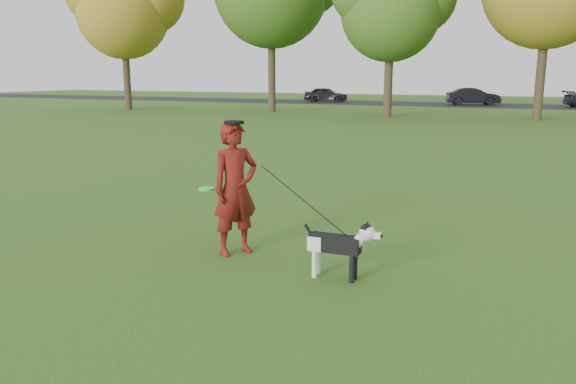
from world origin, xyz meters
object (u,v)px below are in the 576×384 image
at_px(man, 235,189).
at_px(car_left, 326,95).
at_px(car_mid, 473,96).
at_px(dog, 341,243).

bearing_deg(man, car_left, 51.66).
distance_m(car_left, car_mid, 12.22).
relative_size(dog, car_left, 0.27).
height_order(man, car_mid, man).
bearing_deg(car_left, car_mid, -100.13).
xyz_separation_m(man, car_left, (-12.32, 40.26, -0.27)).
bearing_deg(car_mid, car_left, 72.96).
xyz_separation_m(dog, car_mid, (-1.77, 40.68, 0.22)).
xyz_separation_m(dog, car_left, (-13.98, 40.68, 0.19)).
height_order(man, car_left, man).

